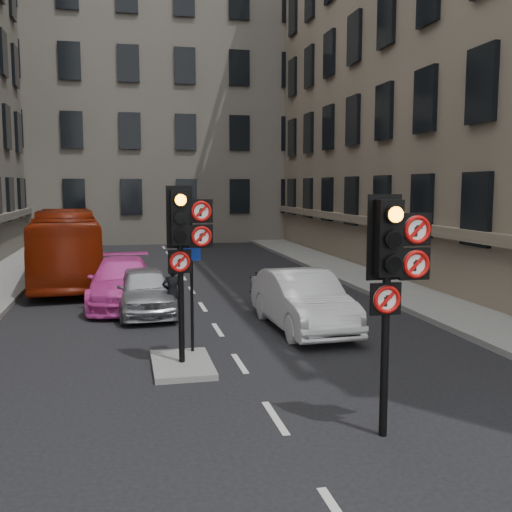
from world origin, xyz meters
name	(u,v)px	position (x,y,z in m)	size (l,w,h in m)	color
ground	(314,477)	(0.00, 0.00, 0.00)	(120.00, 120.00, 0.00)	black
pavement_right	(405,290)	(7.20, 12.00, 0.08)	(3.00, 50.00, 0.16)	gray
centre_island	(182,365)	(-1.20, 5.00, 0.06)	(1.20, 2.00, 0.12)	gray
building_far	(153,98)	(0.00, 38.00, 10.00)	(30.00, 14.00, 20.00)	slate
signal_near	(393,263)	(1.49, 0.99, 2.58)	(0.91, 0.40, 3.58)	black
signal_far	(185,236)	(-1.11, 4.99, 2.70)	(0.91, 0.40, 3.58)	black
car_silver	(145,290)	(-1.74, 10.44, 0.68)	(1.61, 3.99, 1.36)	#A1A3A9
car_white	(302,300)	(2.16, 7.64, 0.75)	(1.59, 4.57, 1.51)	silver
car_pink	(122,282)	(-2.39, 11.83, 0.72)	(2.02, 4.96, 1.44)	#EC45B2
bus_red	(66,246)	(-4.50, 17.04, 1.38)	(2.31, 9.88, 2.75)	maroon
motorcycle	(257,290)	(1.65, 10.73, 0.52)	(0.49, 1.73, 1.04)	black
motorcyclist	(173,293)	(-1.04, 9.25, 0.78)	(0.57, 0.37, 1.56)	black
info_sign	(192,284)	(-0.90, 5.73, 1.61)	(0.39, 0.17, 2.31)	black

